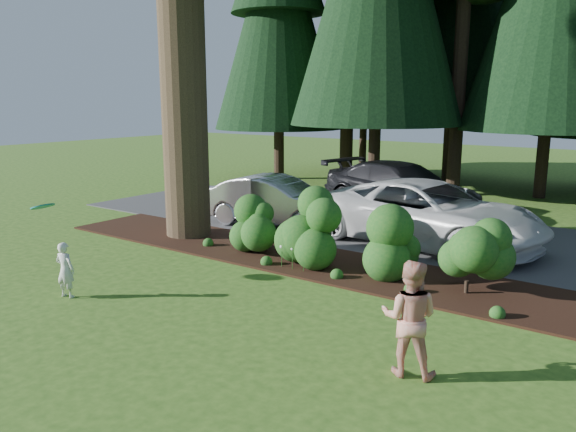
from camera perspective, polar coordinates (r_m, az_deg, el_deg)
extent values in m
plane|color=#2C5017|center=(10.72, -5.75, -8.96)|extent=(80.00, 80.00, 0.00)
cube|color=black|center=(13.19, 3.66, -4.82)|extent=(16.00, 2.50, 0.05)
cube|color=#38383A|center=(16.83, 11.41, -1.40)|extent=(22.00, 6.00, 0.03)
cylinder|color=#2F2417|center=(15.83, -10.83, 19.63)|extent=(1.24, 1.24, 12.00)
sphere|color=#174B18|center=(14.12, -3.30, -1.03)|extent=(1.08, 1.08, 1.08)
cylinder|color=black|center=(14.24, -3.27, -3.03)|extent=(0.08, 0.08, 0.30)
sphere|color=#174B18|center=(12.86, 2.37, -1.04)|extent=(1.35, 1.35, 1.35)
cylinder|color=black|center=(13.05, 2.34, -4.40)|extent=(0.08, 0.08, 0.30)
sphere|color=#174B18|center=(12.28, 10.17, -2.37)|extent=(1.26, 1.26, 1.26)
cylinder|color=black|center=(12.46, 10.06, -5.38)|extent=(0.08, 0.08, 0.30)
sphere|color=#174B18|center=(11.49, 17.84, -4.31)|extent=(1.17, 1.17, 1.17)
cylinder|color=black|center=(11.65, 17.66, -6.98)|extent=(0.08, 0.08, 0.30)
cylinder|color=#174B18|center=(12.77, -0.65, -4.29)|extent=(0.01, 0.01, 0.50)
sphere|color=white|center=(12.70, -0.65, -3.12)|extent=(0.09, 0.09, 0.09)
cylinder|color=#174B18|center=(12.60, 0.45, -4.51)|extent=(0.01, 0.01, 0.50)
sphere|color=white|center=(12.53, 0.45, -3.33)|extent=(0.09, 0.09, 0.09)
cylinder|color=#174B18|center=(12.44, 1.58, -4.74)|extent=(0.01, 0.01, 0.50)
sphere|color=white|center=(12.37, 1.59, -3.54)|extent=(0.09, 0.09, 0.09)
cylinder|color=black|center=(26.91, -1.26, 14.17)|extent=(0.50, 0.50, 9.80)
cone|color=black|center=(27.17, -1.29, 20.08)|extent=(6.16, 6.16, 10.50)
cylinder|color=black|center=(25.90, 3.97, 13.46)|extent=(0.50, 0.50, 9.10)
cylinder|color=black|center=(24.93, 10.70, 14.97)|extent=(0.50, 0.50, 10.50)
cylinder|color=black|center=(22.34, 16.06, 12.86)|extent=(0.50, 0.50, 8.75)
cylinder|color=black|center=(22.54, 24.60, 15.38)|extent=(0.50, 0.50, 11.20)
cylinder|color=black|center=(29.89, 6.52, 15.20)|extent=(0.50, 0.50, 11.20)
cylinder|color=black|center=(27.12, 16.46, 14.43)|extent=(0.50, 0.50, 10.50)
imported|color=#A8A8AD|center=(16.88, -1.20, 1.51)|extent=(4.69, 2.13, 1.49)
imported|color=silver|center=(15.04, 14.01, 0.26)|extent=(6.40, 3.63, 1.68)
imported|color=black|center=(19.16, 11.44, 2.81)|extent=(6.19, 3.68, 1.68)
imported|color=silver|center=(11.72, -21.68, -5.11)|extent=(0.46, 0.36, 1.10)
imported|color=red|center=(8.05, 12.25, -10.09)|extent=(0.94, 0.82, 1.66)
cylinder|color=#167A7D|center=(12.73, -23.66, 0.89)|extent=(0.47, 0.49, 0.19)
cylinder|color=orange|center=(12.73, -23.67, 0.96)|extent=(0.33, 0.34, 0.13)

